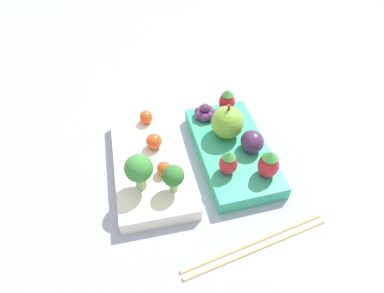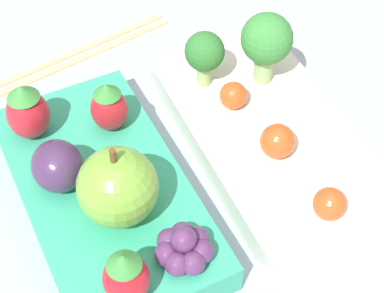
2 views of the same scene
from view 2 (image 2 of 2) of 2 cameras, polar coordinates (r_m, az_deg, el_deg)
ground_plane at (r=0.48m, az=-0.71°, el=-2.08°), size 4.00×4.00×0.00m
bento_box_savoury at (r=0.48m, az=6.91°, el=0.78°), size 0.22×0.13×0.02m
bento_box_fruit at (r=0.45m, az=-7.48°, el=-4.63°), size 0.21×0.12×0.03m
broccoli_floret_0 at (r=0.49m, az=6.65°, el=9.30°), size 0.04×0.04×0.06m
broccoli_floret_1 at (r=0.49m, az=1.12°, el=8.29°), size 0.03×0.03×0.05m
cherry_tomato_0 at (r=0.45m, az=7.62°, el=0.47°), size 0.02×0.02×0.02m
cherry_tomato_1 at (r=0.42m, az=12.14°, el=-5.01°), size 0.02×0.02×0.02m
cherry_tomato_2 at (r=0.48m, az=3.69°, el=4.55°), size 0.02×0.02×0.02m
apple at (r=0.41m, az=-6.63°, el=-3.61°), size 0.05×0.05×0.06m
strawberry_0 at (r=0.38m, az=-5.90°, el=-11.40°), size 0.03×0.03×0.04m
strawberry_1 at (r=0.47m, az=-14.43°, el=3.04°), size 0.03×0.03×0.05m
strawberry_2 at (r=0.46m, az=-7.40°, el=3.54°), size 0.03×0.03×0.04m
plum at (r=0.43m, az=-11.84°, el=-1.72°), size 0.04×0.03×0.03m
grape_cluster at (r=0.40m, az=-0.73°, el=-9.01°), size 0.04×0.04×0.03m
chopsticks_pair at (r=0.57m, az=-11.55°, el=7.47°), size 0.03×0.21×0.01m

